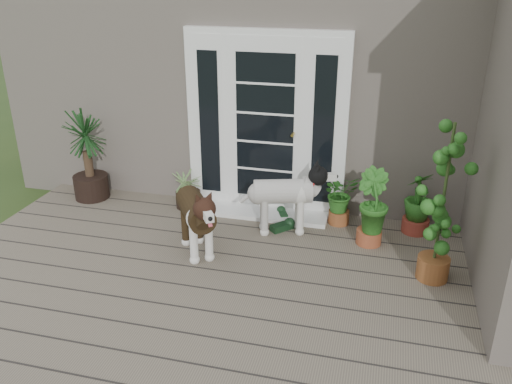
# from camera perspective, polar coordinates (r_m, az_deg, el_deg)

# --- Properties ---
(deck) EXTENTS (6.20, 4.60, 0.12)m
(deck) POSITION_cam_1_polar(r_m,az_deg,el_deg) (4.76, -2.95, -13.58)
(deck) COLOR #6B5B4C
(deck) RESTS_ON ground
(house_main) EXTENTS (7.40, 4.00, 3.10)m
(house_main) POSITION_cam_1_polar(r_m,az_deg,el_deg) (8.07, 5.97, 13.55)
(house_main) COLOR #665E54
(house_main) RESTS_ON ground
(door_unit) EXTENTS (1.90, 0.14, 2.15)m
(door_unit) POSITION_cam_1_polar(r_m,az_deg,el_deg) (6.22, 1.06, 7.32)
(door_unit) COLOR white
(door_unit) RESTS_ON deck
(door_step) EXTENTS (1.60, 0.40, 0.05)m
(door_step) POSITION_cam_1_polar(r_m,az_deg,el_deg) (6.42, 0.57, -2.21)
(door_step) COLOR white
(door_step) RESTS_ON deck
(brindle_dog) EXTENTS (0.80, 0.93, 0.73)m
(brindle_dog) POSITION_cam_1_polar(r_m,az_deg,el_deg) (5.49, -6.46, -3.13)
(brindle_dog) COLOR #362613
(brindle_dog) RESTS_ON deck
(white_dog) EXTENTS (0.94, 0.61, 0.72)m
(white_dog) POSITION_cam_1_polar(r_m,az_deg,el_deg) (5.89, 2.88, -1.12)
(white_dog) COLOR white
(white_dog) RESTS_ON deck
(spider_plant) EXTENTS (0.64, 0.64, 0.55)m
(spider_plant) POSITION_cam_1_polar(r_m,az_deg,el_deg) (6.57, -7.35, 0.60)
(spider_plant) COLOR #7A945B
(spider_plant) RESTS_ON deck
(yucca) EXTENTS (0.90, 0.90, 1.20)m
(yucca) POSITION_cam_1_polar(r_m,az_deg,el_deg) (7.00, -17.71, 3.95)
(yucca) COLOR black
(yucca) RESTS_ON deck
(herb_a) EXTENTS (0.56, 0.56, 0.52)m
(herb_a) POSITION_cam_1_polar(r_m,az_deg,el_deg) (6.19, 8.99, -1.17)
(herb_a) COLOR #195A1B
(herb_a) RESTS_ON deck
(herb_b) EXTENTS (0.59, 0.59, 0.63)m
(herb_b) POSITION_cam_1_polar(r_m,az_deg,el_deg) (5.78, 12.22, -2.68)
(herb_b) COLOR #265C1A
(herb_b) RESTS_ON deck
(herb_c) EXTENTS (0.52, 0.52, 0.57)m
(herb_c) POSITION_cam_1_polar(r_m,az_deg,el_deg) (6.17, 16.97, -1.72)
(herb_c) COLOR #19581A
(herb_c) RESTS_ON deck
(sapling) EXTENTS (0.55, 0.55, 1.61)m
(sapling) POSITION_cam_1_polar(r_m,az_deg,el_deg) (5.10, 19.46, -1.04)
(sapling) COLOR #1D5919
(sapling) RESTS_ON deck
(clog_left) EXTENTS (0.22, 0.30, 0.08)m
(clog_left) POSITION_cam_1_polar(r_m,az_deg,el_deg) (6.36, 2.87, -2.33)
(clog_left) COLOR #143419
(clog_left) RESTS_ON deck
(clog_right) EXTENTS (0.33, 0.34, 0.10)m
(clog_right) POSITION_cam_1_polar(r_m,az_deg,el_deg) (6.06, 2.88, -3.65)
(clog_right) COLOR black
(clog_right) RESTS_ON deck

